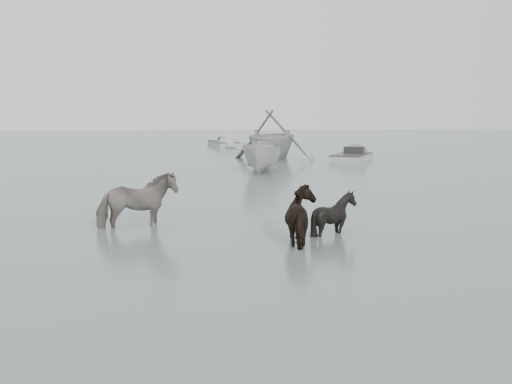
% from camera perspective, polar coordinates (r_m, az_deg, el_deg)
% --- Properties ---
extents(ground, '(140.00, 140.00, 0.00)m').
position_cam_1_polar(ground, '(13.04, -3.62, -5.72)').
color(ground, slate).
rests_on(ground, ground).
extents(pony_pinto, '(2.14, 1.43, 1.66)m').
position_cam_1_polar(pony_pinto, '(16.25, -10.58, -0.21)').
color(pony_pinto, black).
rests_on(pony_pinto, ground).
extents(pony_dark, '(1.78, 1.90, 1.53)m').
position_cam_1_polar(pony_dark, '(14.34, 4.52, -1.38)').
color(pony_dark, black).
rests_on(pony_dark, ground).
extents(pony_black, '(1.31, 1.20, 1.29)m').
position_cam_1_polar(pony_black, '(15.32, 6.95, -1.30)').
color(pony_black, black).
rests_on(pony_black, ground).
extents(rowboat_trail, '(6.78, 7.15, 2.96)m').
position_cam_1_polar(rowboat_trail, '(36.66, 1.44, 5.23)').
color(rowboat_trail, '#A8ABA8').
rests_on(rowboat_trail, ground).
extents(boat_small, '(2.58, 4.48, 1.63)m').
position_cam_1_polar(boat_small, '(29.48, 0.62, 3.35)').
color(boat_small, '#B3B2AE').
rests_on(boat_small, ground).
extents(skiff_port, '(3.74, 5.27, 0.75)m').
position_cam_1_polar(skiff_port, '(36.26, 8.50, 3.37)').
color(skiff_port, '#9D9F9D').
rests_on(skiff_port, ground).
extents(skiff_mid, '(2.70, 6.10, 0.75)m').
position_cam_1_polar(skiff_mid, '(48.91, -2.88, 4.52)').
color(skiff_mid, '#969896').
rests_on(skiff_mid, ground).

